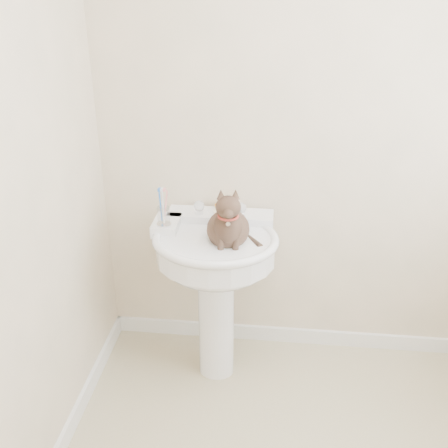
% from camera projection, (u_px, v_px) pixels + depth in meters
% --- Properties ---
extents(wall_back, '(2.20, 0.00, 2.50)m').
position_uv_depth(wall_back, '(321.00, 131.00, 2.48)').
color(wall_back, beige).
rests_on(wall_back, ground).
extents(baseboard_back, '(2.20, 0.02, 0.09)m').
position_uv_depth(baseboard_back, '(304.00, 336.00, 3.01)').
color(baseboard_back, white).
rests_on(baseboard_back, floor).
extents(pedestal_sink, '(0.61, 0.60, 0.84)m').
position_uv_depth(pedestal_sink, '(215.00, 263.00, 2.53)').
color(pedestal_sink, white).
rests_on(pedestal_sink, floor).
extents(faucet, '(0.28, 0.12, 0.14)m').
position_uv_depth(faucet, '(219.00, 209.00, 2.57)').
color(faucet, silver).
rests_on(faucet, pedestal_sink).
extents(soap_bar, '(0.10, 0.08, 0.03)m').
position_uv_depth(soap_bar, '(225.00, 206.00, 2.65)').
color(soap_bar, orange).
rests_on(soap_bar, pedestal_sink).
extents(toothbrush_cup, '(0.07, 0.07, 0.18)m').
position_uv_depth(toothbrush_cup, '(164.00, 216.00, 2.47)').
color(toothbrush_cup, silver).
rests_on(toothbrush_cup, pedestal_sink).
extents(cat, '(0.22, 0.27, 0.40)m').
position_uv_depth(cat, '(228.00, 226.00, 2.39)').
color(cat, '#4C3727').
rests_on(cat, pedestal_sink).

